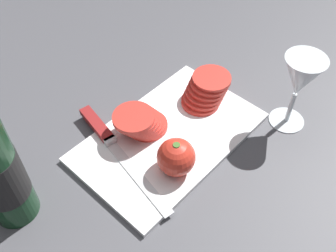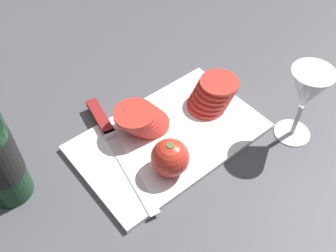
{
  "view_description": "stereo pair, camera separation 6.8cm",
  "coord_description": "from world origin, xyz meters",
  "px_view_note": "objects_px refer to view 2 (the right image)",
  "views": [
    {
      "loc": [
        0.36,
        0.31,
        0.61
      ],
      "look_at": [
        0.0,
        -0.02,
        0.04
      ],
      "focal_mm": 42.0,
      "sensor_mm": 36.0,
      "label": 1
    },
    {
      "loc": [
        0.32,
        0.36,
        0.61
      ],
      "look_at": [
        0.0,
        -0.02,
        0.04
      ],
      "focal_mm": 42.0,
      "sensor_mm": 36.0,
      "label": 2
    }
  ],
  "objects_px": {
    "whole_tomato": "(170,158)",
    "knife": "(106,128)",
    "wine_glass": "(307,93)",
    "tomato_slice_stack_near": "(142,119)",
    "tomato_slice_stack_far": "(213,94)"
  },
  "relations": [
    {
      "from": "wine_glass",
      "to": "whole_tomato",
      "type": "distance_m",
      "value": 0.27
    },
    {
      "from": "wine_glass",
      "to": "tomato_slice_stack_far",
      "type": "distance_m",
      "value": 0.19
    },
    {
      "from": "wine_glass",
      "to": "knife",
      "type": "height_order",
      "value": "wine_glass"
    },
    {
      "from": "wine_glass",
      "to": "whole_tomato",
      "type": "relative_size",
      "value": 2.3
    },
    {
      "from": "wine_glass",
      "to": "tomato_slice_stack_near",
      "type": "height_order",
      "value": "wine_glass"
    },
    {
      "from": "wine_glass",
      "to": "knife",
      "type": "bearing_deg",
      "value": -39.14
    },
    {
      "from": "whole_tomato",
      "to": "knife",
      "type": "relative_size",
      "value": 0.24
    },
    {
      "from": "knife",
      "to": "tomato_slice_stack_near",
      "type": "xyz_separation_m",
      "value": [
        -0.06,
        0.04,
        0.02
      ]
    },
    {
      "from": "knife",
      "to": "tomato_slice_stack_far",
      "type": "relative_size",
      "value": 2.68
    },
    {
      "from": "knife",
      "to": "tomato_slice_stack_far",
      "type": "distance_m",
      "value": 0.23
    },
    {
      "from": "knife",
      "to": "whole_tomato",
      "type": "bearing_deg",
      "value": 24.7
    },
    {
      "from": "whole_tomato",
      "to": "tomato_slice_stack_far",
      "type": "bearing_deg",
      "value": -157.11
    },
    {
      "from": "knife",
      "to": "tomato_slice_stack_near",
      "type": "relative_size",
      "value": 2.68
    },
    {
      "from": "tomato_slice_stack_near",
      "to": "knife",
      "type": "bearing_deg",
      "value": -34.5
    },
    {
      "from": "whole_tomato",
      "to": "knife",
      "type": "height_order",
      "value": "whole_tomato"
    }
  ]
}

